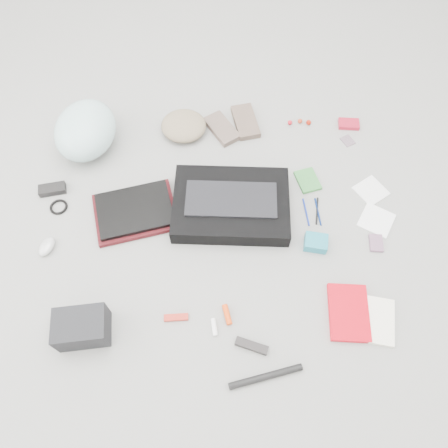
{
  "coord_description": "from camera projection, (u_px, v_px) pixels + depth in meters",
  "views": [
    {
      "loc": [
        -0.1,
        -0.89,
        1.66
      ],
      "look_at": [
        0.0,
        0.0,
        0.05
      ],
      "focal_mm": 35.0,
      "sensor_mm": 36.0,
      "label": 1
    }
  ],
  "objects": [
    {
      "name": "napkin_bottom",
      "position": [
        376.0,
        220.0,
        1.91
      ],
      "size": [
        0.19,
        0.19,
        0.01
      ],
      "primitive_type": "cube",
      "rotation": [
        0.0,
        0.0,
        0.94
      ],
      "color": "white",
      "rests_on": "ground_plane"
    },
    {
      "name": "book_white",
      "position": [
        378.0,
        321.0,
        1.68
      ],
      "size": [
        0.17,
        0.21,
        0.02
      ],
      "primitive_type": "cube",
      "rotation": [
        0.0,
        0.0,
        -0.29
      ],
      "color": "white",
      "rests_on": "ground_plane"
    },
    {
      "name": "pen_navy",
      "position": [
        318.0,
        212.0,
        1.93
      ],
      "size": [
        0.01,
        0.14,
        0.01
      ],
      "primitive_type": "cylinder",
      "rotation": [
        1.57,
        0.0,
        -0.02
      ],
      "color": "navy",
      "rests_on": "ground_plane"
    },
    {
      "name": "bike_pump",
      "position": [
        266.0,
        377.0,
        1.58
      ],
      "size": [
        0.28,
        0.07,
        0.03
      ],
      "primitive_type": "cylinder",
      "rotation": [
        0.0,
        1.57,
        0.15
      ],
      "color": "black",
      "rests_on": "ground_plane"
    },
    {
      "name": "lollipop_b",
      "position": [
        300.0,
        121.0,
        2.17
      ],
      "size": [
        0.03,
        0.03,
        0.02
      ],
      "primitive_type": "sphere",
      "rotation": [
        0.0,
        0.0,
        -0.21
      ],
      "color": "#A93219",
      "rests_on": "ground_plane"
    },
    {
      "name": "ground_plane",
      "position": [
        224.0,
        230.0,
        1.89
      ],
      "size": [
        4.0,
        4.0,
        0.0
      ],
      "primitive_type": "plane",
      "color": "gray"
    },
    {
      "name": "accordion_wallet",
      "position": [
        316.0,
        243.0,
        1.83
      ],
      "size": [
        0.11,
        0.1,
        0.05
      ],
      "primitive_type": "cube",
      "rotation": [
        0.0,
        0.0,
        -0.28
      ],
      "color": "teal",
      "rests_on": "ground_plane"
    },
    {
      "name": "beanie",
      "position": [
        184.0,
        126.0,
        2.12
      ],
      "size": [
        0.27,
        0.26,
        0.08
      ],
      "primitive_type": "ellipsoid",
      "rotation": [
        0.0,
        0.0,
        -0.3
      ],
      "color": "#8A795D",
      "rests_on": "ground_plane"
    },
    {
      "name": "mitten_right",
      "position": [
        245.0,
        122.0,
        2.16
      ],
      "size": [
        0.13,
        0.22,
        0.03
      ],
      "primitive_type": "cube",
      "rotation": [
        0.0,
        0.0,
        0.11
      ],
      "color": "brown",
      "rests_on": "ground_plane"
    },
    {
      "name": "lollipop_a",
      "position": [
        290.0,
        123.0,
        2.17
      ],
      "size": [
        0.03,
        0.03,
        0.02
      ],
      "primitive_type": "sphere",
      "rotation": [
        0.0,
        0.0,
        0.21
      ],
      "color": "red",
      "rests_on": "ground_plane"
    },
    {
      "name": "notepad",
      "position": [
        308.0,
        180.0,
        2.0
      ],
      "size": [
        0.11,
        0.14,
        0.01
      ],
      "primitive_type": "cube",
      "rotation": [
        0.0,
        0.0,
        0.19
      ],
      "color": "#357D37",
      "rests_on": "ground_plane"
    },
    {
      "name": "cable_coil",
      "position": [
        59.0,
        207.0,
        1.94
      ],
      "size": [
        0.1,
        0.1,
        0.01
      ],
      "primitive_type": "torus",
      "rotation": [
        0.0,
        0.0,
        0.34
      ],
      "color": "black",
      "rests_on": "ground_plane"
    },
    {
      "name": "altoids_tin",
      "position": [
        349.0,
        124.0,
        2.16
      ],
      "size": [
        0.11,
        0.08,
        0.02
      ],
      "primitive_type": "cube",
      "rotation": [
        0.0,
        0.0,
        -0.17
      ],
      "color": "#B2192F",
      "rests_on": "ground_plane"
    },
    {
      "name": "toiletry_tube_orange",
      "position": [
        227.0,
        315.0,
        1.69
      ],
      "size": [
        0.03,
        0.08,
        0.02
      ],
      "primitive_type": "cylinder",
      "rotation": [
        1.57,
        0.0,
        0.14
      ],
      "color": "#E6410D",
      "rests_on": "ground_plane"
    },
    {
      "name": "napkin_top",
      "position": [
        371.0,
        191.0,
        1.98
      ],
      "size": [
        0.17,
        0.17,
        0.01
      ],
      "primitive_type": "cube",
      "rotation": [
        0.0,
        0.0,
        0.49
      ],
      "color": "white",
      "rests_on": "ground_plane"
    },
    {
      "name": "power_brick",
      "position": [
        52.0,
        189.0,
        1.97
      ],
      "size": [
        0.12,
        0.06,
        0.03
      ],
      "primitive_type": "cube",
      "rotation": [
        0.0,
        0.0,
        0.09
      ],
      "color": "black",
      "rests_on": "ground_plane"
    },
    {
      "name": "laptop_sleeve",
      "position": [
        135.0,
        212.0,
        1.92
      ],
      "size": [
        0.38,
        0.31,
        0.02
      ],
      "primitive_type": "cube",
      "rotation": [
        0.0,
        0.0,
        0.15
      ],
      "color": "#4B1015",
      "rests_on": "ground_plane"
    },
    {
      "name": "toiletry_tube_white",
      "position": [
        214.0,
        327.0,
        1.67
      ],
      "size": [
        0.02,
        0.07,
        0.02
      ],
      "primitive_type": "cylinder",
      "rotation": [
        1.57,
        0.0,
        0.04
      ],
      "color": "white",
      "rests_on": "ground_plane"
    },
    {
      "name": "laptop",
      "position": [
        135.0,
        210.0,
        1.9
      ],
      "size": [
        0.35,
        0.28,
        0.02
      ],
      "primitive_type": "cube",
      "rotation": [
        0.0,
        0.0,
        0.15
      ],
      "color": "black",
      "rests_on": "laptop_sleeve"
    },
    {
      "name": "multitool",
      "position": [
        176.0,
        317.0,
        1.69
      ],
      "size": [
        0.1,
        0.03,
        0.01
      ],
      "primitive_type": "cube",
      "rotation": [
        0.0,
        0.0,
        -0.04
      ],
      "color": "#B42619",
      "rests_on": "ground_plane"
    },
    {
      "name": "book_red",
      "position": [
        349.0,
        312.0,
        1.7
      ],
      "size": [
        0.19,
        0.25,
        0.02
      ],
      "primitive_type": "cube",
      "rotation": [
        0.0,
        0.0,
        -0.16
      ],
      "color": "red",
      "rests_on": "ground_plane"
    },
    {
      "name": "u_lock",
      "position": [
        252.0,
        346.0,
        1.63
      ],
      "size": [
        0.13,
        0.08,
        0.03
      ],
      "primitive_type": "cube",
      "rotation": [
        0.0,
        0.0,
        -0.43
      ],
      "color": "black",
      "rests_on": "ground_plane"
    },
    {
      "name": "mouse",
      "position": [
        47.0,
        246.0,
        1.83
      ],
      "size": [
        0.09,
        0.11,
        0.04
      ],
      "primitive_type": "ellipsoid",
      "rotation": [
        0.0,
        0.0,
        -0.43
      ],
      "color": "#B9B9B9",
      "rests_on": "ground_plane"
    },
    {
      "name": "camera_bag",
      "position": [
        82.0,
        328.0,
        1.62
      ],
      "size": [
        0.19,
        0.14,
        0.12
      ],
      "primitive_type": "cube",
      "rotation": [
        0.0,
        0.0,
        0.01
      ],
      "color": "black",
      "rests_on": "ground_plane"
    },
    {
      "name": "bag_flap",
      "position": [
        231.0,
        199.0,
        1.86
      ],
      "size": [
        0.41,
        0.23,
        0.01
      ],
      "primitive_type": "cube",
      "rotation": [
        0.0,
        0.0,
        -0.14
      ],
      "color": "black",
      "rests_on": "messenger_bag"
    },
    {
      "name": "mitten_left",
      "position": [
        222.0,
        129.0,
        2.14
      ],
      "size": [
        0.18,
        0.22,
        0.03
      ],
      "primitive_type": "cube",
      "rotation": [
        0.0,
        0.0,
        0.46
      ],
      "color": "#69574D",
      "rests_on": "ground_plane"
    },
    {
      "name": "lollipop_c",
      "position": [
        309.0,
        122.0,
        2.17
      ],
      "size": [
        0.03,
        0.03,
        0.03
      ],
      "primitive_type": "sphere",
      "rotation": [
        0.0,
        0.0,
        0.28
      ],
      "color": "#A01707",
      "rests_on": "ground_plane"
    },
    {
      "name": "messenger_bag",
      "position": [
        231.0,
        205.0,
        1.9
      ],
      "size": [
        0.55,
        0.42,
        0.08
      ],
      "primitive_type": "cube",
      "rotation": [
        0.0,
        0.0,
        -0.14
      ],
      "color": "black",
      "rests_on": "ground_plane"
    },
    {
      "name": "bike_helmet",
      "position": [
        85.0,
        130.0,
        2.02
      ],
      "size": [
        0.36,
        0.4,
        0.21
      ],
      "primitive_type": "ellipsoid",
      "rotation": [
        0.0,
        0.0,
        -0.27
      ],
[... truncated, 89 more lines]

